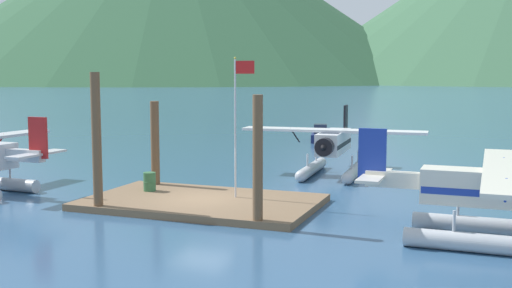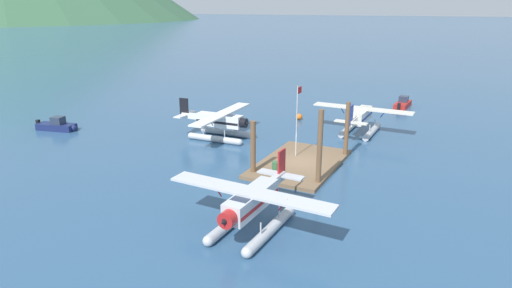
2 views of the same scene
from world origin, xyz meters
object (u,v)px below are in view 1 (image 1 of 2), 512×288
(seaplane_white_bow_right, at_px, (333,148))
(seaplane_cream_stbd_aft, at_px, (495,199))
(fuel_drum, at_px, (150,182))
(flagpole, at_px, (238,111))
(boat_navy_open_north, at_px, (320,136))

(seaplane_white_bow_right, distance_m, seaplane_cream_stbd_aft, 14.89)
(fuel_drum, xyz_separation_m, seaplane_white_bow_right, (6.64, 9.19, 0.84))
(flagpole, bearing_deg, boat_navy_open_north, 96.72)
(flagpole, distance_m, boat_navy_open_north, 27.05)
(fuel_drum, distance_m, seaplane_white_bow_right, 11.37)
(flagpole, xyz_separation_m, seaplane_cream_stbd_aft, (10.65, -3.07, -2.58))
(fuel_drum, relative_size, seaplane_cream_stbd_aft, 0.08)
(boat_navy_open_north, bearing_deg, fuel_drum, -92.90)
(seaplane_white_bow_right, distance_m, boat_navy_open_north, 18.28)
(flagpole, height_order, fuel_drum, flagpole)
(seaplane_cream_stbd_aft, bearing_deg, flagpole, 163.91)
(fuel_drum, bearing_deg, boat_navy_open_north, 87.10)
(flagpole, distance_m, seaplane_cream_stbd_aft, 11.38)
(seaplane_cream_stbd_aft, xyz_separation_m, boat_navy_open_north, (-13.79, 29.69, -1.09))
(flagpole, bearing_deg, fuel_drum, -179.51)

